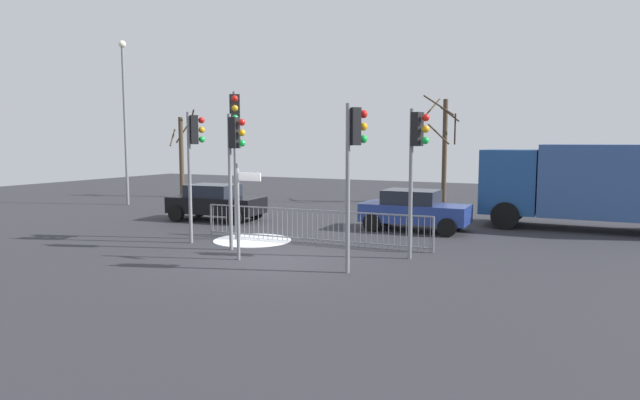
# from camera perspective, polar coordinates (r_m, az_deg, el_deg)

# --- Properties ---
(ground_plane) EXTENTS (60.00, 60.00, 0.00)m
(ground_plane) POSITION_cam_1_polar(r_m,az_deg,el_deg) (15.38, -5.07, -6.00)
(ground_plane) COLOR #2D2D33
(traffic_light_foreground_right) EXTENTS (0.57, 0.34, 4.01)m
(traffic_light_foreground_right) POSITION_cam_1_polar(r_m,az_deg,el_deg) (16.29, -8.88, 5.06)
(traffic_light_foreground_right) COLOR slate
(traffic_light_foreground_right) RESTS_ON ground
(traffic_light_mid_right) EXTENTS (0.56, 0.36, 4.09)m
(traffic_light_mid_right) POSITION_cam_1_polar(r_m,az_deg,el_deg) (15.03, 9.93, 5.17)
(traffic_light_mid_right) COLOR slate
(traffic_light_mid_right) RESTS_ON ground
(traffic_light_rear_left) EXTENTS (0.44, 0.49, 4.80)m
(traffic_light_rear_left) POSITION_cam_1_polar(r_m,az_deg,el_deg) (17.91, -8.79, 6.96)
(traffic_light_rear_left) COLOR slate
(traffic_light_rear_left) RESTS_ON ground
(traffic_light_rear_right) EXTENTS (0.45, 0.48, 4.12)m
(traffic_light_rear_right) POSITION_cam_1_polar(r_m,az_deg,el_deg) (17.77, -12.95, 5.33)
(traffic_light_rear_right) COLOR slate
(traffic_light_rear_right) RESTS_ON ground
(traffic_light_foreground_left) EXTENTS (0.45, 0.48, 4.12)m
(traffic_light_foreground_left) POSITION_cam_1_polar(r_m,az_deg,el_deg) (13.34, 3.48, 5.25)
(traffic_light_foreground_left) COLOR slate
(traffic_light_foreground_left) RESTS_ON ground
(direction_sign_post) EXTENTS (0.79, 0.09, 2.63)m
(direction_sign_post) POSITION_cam_1_polar(r_m,az_deg,el_deg) (15.00, -8.28, -0.59)
(direction_sign_post) COLOR slate
(direction_sign_post) RESTS_ON ground
(pedestrian_guard_railing) EXTENTS (7.75, 0.38, 1.07)m
(pedestrian_guard_railing) POSITION_cam_1_polar(r_m,az_deg,el_deg) (17.45, -0.79, -2.68)
(pedestrian_guard_railing) COLOR slate
(pedestrian_guard_railing) RESTS_ON ground
(car_blue_trailing) EXTENTS (3.83, 1.98, 1.47)m
(car_blue_trailing) POSITION_cam_1_polar(r_m,az_deg,el_deg) (20.16, 9.72, -0.97)
(car_blue_trailing) COLOR navy
(car_blue_trailing) RESTS_ON ground
(car_black_mid) EXTENTS (3.94, 2.22, 1.47)m
(car_black_mid) POSITION_cam_1_polar(r_m,az_deg,el_deg) (22.79, -10.76, -0.18)
(car_black_mid) COLOR black
(car_black_mid) RESTS_ON ground
(delivery_truck) EXTENTS (7.07, 2.75, 3.10)m
(delivery_truck) POSITION_cam_1_polar(r_m,az_deg,el_deg) (22.17, 25.84, 1.67)
(delivery_truck) COLOR #33518C
(delivery_truck) RESTS_ON ground
(street_lamp) EXTENTS (0.36, 0.36, 8.18)m
(street_lamp) POSITION_cam_1_polar(r_m,az_deg,el_deg) (29.60, -19.58, 8.98)
(street_lamp) COLOR slate
(street_lamp) RESTS_ON ground
(bare_tree_left) EXTENTS (1.78, 1.96, 5.59)m
(bare_tree_left) POSITION_cam_1_polar(r_m,az_deg,el_deg) (29.42, 12.73, 5.47)
(bare_tree_left) COLOR #473828
(bare_tree_left) RESTS_ON ground
(bare_tree_centre) EXTENTS (1.64, 1.64, 5.05)m
(bare_tree_centre) POSITION_cam_1_polar(r_m,az_deg,el_deg) (32.97, -14.13, 4.61)
(bare_tree_centre) COLOR #473828
(bare_tree_centre) RESTS_ON ground
(snow_patch_kerb) EXTENTS (2.53, 2.53, 0.01)m
(snow_patch_kerb) POSITION_cam_1_polar(r_m,az_deg,el_deg) (18.11, -7.01, -4.16)
(snow_patch_kerb) COLOR white
(snow_patch_kerb) RESTS_ON ground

